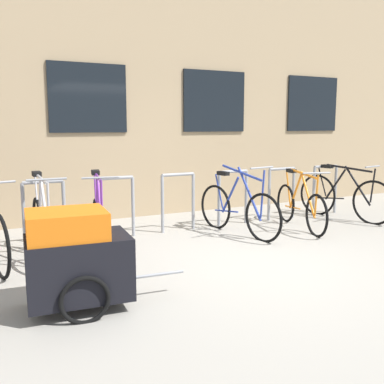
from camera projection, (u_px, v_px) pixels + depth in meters
ground_plane at (256, 263)px, 5.33m from camera, size 42.00×42.00×0.00m
storefront_building at (99, 69)px, 11.01m from camera, size 28.00×7.50×6.04m
bike_rack at (178, 196)px, 6.86m from camera, size 6.58×0.05×0.92m
bicycle_black at (344, 196)px, 7.79m from camera, size 0.55×1.82×1.00m
bicycle_blue at (238, 209)px, 6.69m from camera, size 0.48×1.76×1.09m
bicycle_silver at (43, 228)px, 5.44m from camera, size 0.44×1.76×1.08m
bicycle_purple at (99, 224)px, 5.73m from camera, size 0.45×1.61×1.07m
bicycle_orange at (300, 205)px, 7.10m from camera, size 0.56×1.70×0.98m
bike_trailer at (76, 258)px, 3.94m from camera, size 1.47×0.73×0.93m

